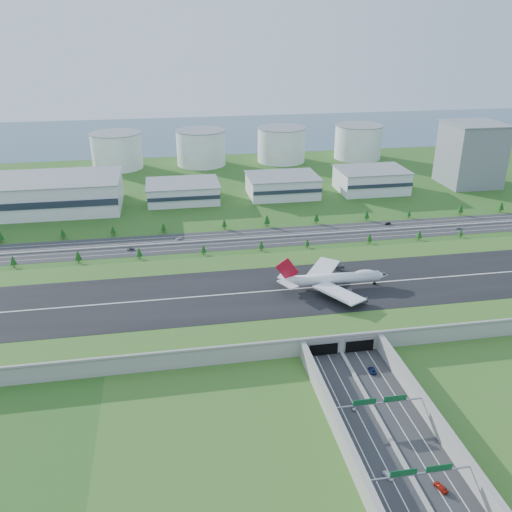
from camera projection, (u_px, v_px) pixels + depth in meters
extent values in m
plane|color=#2A581B|center=(312.00, 301.00, 292.38)|extent=(1200.00, 1200.00, 0.00)
cube|color=gray|center=(312.00, 294.00, 290.77)|extent=(520.00, 100.00, 8.00)
cube|color=#326522|center=(313.00, 288.00, 289.13)|extent=(520.00, 100.00, 0.16)
cube|color=black|center=(313.00, 287.00, 289.08)|extent=(520.00, 58.00, 0.12)
cube|color=silver|center=(313.00, 287.00, 289.05)|extent=(520.00, 0.90, 0.02)
cube|color=gray|center=(342.00, 336.00, 244.35)|extent=(520.00, 1.20, 1.20)
cube|color=#28282B|center=(393.00, 446.00, 193.11)|extent=(34.00, 120.00, 0.12)
cube|color=gray|center=(394.00, 445.00, 192.96)|extent=(1.60, 120.00, 0.90)
cube|color=gray|center=(337.00, 424.00, 197.71)|extent=(2.40, 100.00, 8.00)
cube|color=gray|center=(430.00, 413.00, 203.39)|extent=(2.40, 100.00, 8.00)
cube|color=black|center=(324.00, 349.00, 244.48)|extent=(13.00, 1.20, 6.00)
cube|color=black|center=(359.00, 345.00, 247.13)|extent=(13.00, 1.20, 6.00)
cylinder|color=gray|center=(330.00, 417.00, 202.30)|extent=(0.70, 0.70, 7.00)
cylinder|color=gray|center=(425.00, 405.00, 208.23)|extent=(0.70, 0.70, 7.00)
cube|color=gray|center=(379.00, 403.00, 203.78)|extent=(38.00, 0.50, 0.50)
cube|color=#0C4C23|center=(365.00, 402.00, 202.19)|extent=(9.00, 0.30, 2.40)
cube|color=#0C4C23|center=(395.00, 398.00, 204.06)|extent=(9.00, 0.30, 2.40)
cylinder|color=gray|center=(363.00, 490.00, 170.72)|extent=(0.70, 0.70, 7.00)
cylinder|color=gray|center=(474.00, 474.00, 176.65)|extent=(0.70, 0.70, 7.00)
cube|color=gray|center=(421.00, 473.00, 172.20)|extent=(38.00, 0.50, 0.50)
cube|color=#0C4C23|center=(404.00, 473.00, 170.61)|extent=(9.00, 0.30, 2.40)
cube|color=#0C4C23|center=(439.00, 468.00, 172.48)|extent=(9.00, 0.30, 2.40)
cube|color=#28282B|center=(276.00, 237.00, 378.07)|extent=(560.00, 36.00, 0.12)
cylinder|color=#3D2819|center=(14.00, 265.00, 331.40)|extent=(0.50, 0.50, 2.60)
cone|color=#123A0F|center=(13.00, 261.00, 330.06)|extent=(4.05, 4.05, 5.21)
cylinder|color=#3D2819|center=(79.00, 261.00, 337.32)|extent=(0.50, 0.50, 2.86)
cone|color=#123A0F|center=(78.00, 256.00, 335.85)|extent=(4.45, 4.45, 5.73)
cylinder|color=#3D2819|center=(139.00, 257.00, 343.17)|extent=(0.50, 0.50, 2.63)
cone|color=#123A0F|center=(139.00, 252.00, 341.82)|extent=(4.09, 4.09, 5.26)
cylinder|color=#3D2819|center=(204.00, 253.00, 349.57)|extent=(0.50, 0.50, 2.35)
cone|color=#123A0F|center=(203.00, 249.00, 348.37)|extent=(3.65, 3.65, 4.70)
cylinder|color=#3D2819|center=(261.00, 249.00, 355.45)|extent=(0.50, 0.50, 2.47)
cone|color=#123A0F|center=(261.00, 244.00, 354.18)|extent=(3.85, 3.85, 4.95)
cylinder|color=#3D2819|center=(307.00, 246.00, 360.38)|extent=(0.50, 0.50, 2.08)
cone|color=#123A0F|center=(307.00, 242.00, 359.32)|extent=(3.23, 3.23, 4.15)
cylinder|color=#3D2819|center=(369.00, 242.00, 367.05)|extent=(0.50, 0.50, 2.53)
cone|color=#123A0F|center=(369.00, 237.00, 365.75)|extent=(3.93, 3.93, 5.05)
cylinder|color=#3D2819|center=(419.00, 238.00, 372.69)|extent=(0.50, 0.50, 2.49)
cone|color=#123A0F|center=(420.00, 234.00, 371.41)|extent=(3.88, 3.88, 4.99)
cylinder|color=#3D2819|center=(460.00, 236.00, 377.61)|extent=(0.50, 0.50, 1.98)
cone|color=#123A0F|center=(461.00, 232.00, 376.59)|extent=(3.08, 3.08, 3.97)
cylinder|color=#3D2819|center=(1.00, 241.00, 368.25)|extent=(0.50, 0.50, 2.84)
cone|color=#123A0F|center=(0.00, 236.00, 366.79)|extent=(4.42, 4.42, 5.68)
cylinder|color=#3D2819|center=(63.00, 237.00, 374.64)|extent=(0.50, 0.50, 2.49)
cone|color=#123A0F|center=(63.00, 233.00, 373.36)|extent=(3.88, 3.88, 4.98)
cylinder|color=#3D2819|center=(113.00, 234.00, 379.94)|extent=(0.50, 0.50, 2.44)
cone|color=#123A0F|center=(113.00, 230.00, 378.68)|extent=(3.80, 3.80, 4.89)
cylinder|color=#3D2819|center=(164.00, 231.00, 385.38)|extent=(0.50, 0.50, 2.43)
cone|color=#123A0F|center=(163.00, 227.00, 384.13)|extent=(3.78, 3.78, 4.86)
cylinder|color=#3D2819|center=(224.00, 227.00, 392.15)|extent=(0.50, 0.50, 2.50)
cone|color=#123A0F|center=(224.00, 223.00, 390.86)|extent=(3.89, 3.89, 5.00)
cylinder|color=#3D2819|center=(267.00, 224.00, 396.94)|extent=(0.50, 0.50, 3.04)
cone|color=#123A0F|center=(267.00, 219.00, 395.38)|extent=(4.72, 4.72, 6.07)
cylinder|color=#3D2819|center=(316.00, 222.00, 402.82)|extent=(0.50, 0.50, 2.79)
cone|color=#123A0F|center=(316.00, 217.00, 401.39)|extent=(4.33, 4.33, 5.57)
cylinder|color=#3D2819|center=(366.00, 219.00, 408.98)|extent=(0.50, 0.50, 2.64)
cone|color=#123A0F|center=(367.00, 214.00, 407.62)|extent=(4.11, 4.11, 5.29)
cylinder|color=#3D2819|center=(409.00, 216.00, 414.39)|extent=(0.50, 0.50, 2.12)
cone|color=#123A0F|center=(409.00, 213.00, 413.30)|extent=(3.30, 3.30, 4.24)
cylinder|color=#3D2819|center=(460.00, 213.00, 420.85)|extent=(0.50, 0.50, 2.87)
cone|color=#123A0F|center=(461.00, 208.00, 419.38)|extent=(4.46, 4.46, 5.73)
cylinder|color=#3D2819|center=(500.00, 210.00, 426.21)|extent=(0.50, 0.50, 2.91)
cone|color=#123A0F|center=(501.00, 206.00, 424.72)|extent=(4.52, 4.52, 5.82)
cube|color=silver|center=(43.00, 194.00, 427.77)|extent=(120.00, 60.00, 25.00)
cube|color=silver|center=(183.00, 192.00, 451.44)|extent=(58.00, 42.00, 15.00)
cube|color=silver|center=(282.00, 186.00, 464.29)|extent=(58.00, 42.00, 17.00)
cube|color=silver|center=(371.00, 180.00, 476.36)|extent=(58.00, 42.00, 19.00)
cube|color=gray|center=(471.00, 154.00, 488.44)|extent=(46.00, 46.00, 55.00)
cylinder|color=silver|center=(117.00, 151.00, 546.33)|extent=(50.00, 50.00, 35.00)
cylinder|color=silver|center=(201.00, 148.00, 559.58)|extent=(50.00, 50.00, 35.00)
cylinder|color=silver|center=(281.00, 145.00, 572.84)|extent=(50.00, 50.00, 35.00)
cylinder|color=silver|center=(358.00, 142.00, 586.09)|extent=(50.00, 50.00, 35.00)
cube|color=#38566B|center=(218.00, 132.00, 725.44)|extent=(1200.00, 260.00, 0.06)
cylinder|color=white|center=(334.00, 278.00, 287.42)|extent=(49.50, 6.94, 5.64)
cone|color=white|center=(382.00, 275.00, 290.91)|extent=(7.20, 5.83, 5.64)
cone|color=white|center=(285.00, 281.00, 283.78)|extent=(8.96, 5.87, 5.64)
ellipsoid|color=white|center=(365.00, 273.00, 288.82)|extent=(12.14, 4.71, 3.47)
cube|color=white|center=(339.00, 293.00, 273.96)|extent=(23.32, 28.62, 1.39)
cube|color=white|center=(324.00, 268.00, 301.12)|extent=(24.18, 28.39, 1.39)
cylinder|color=#38383D|center=(347.00, 292.00, 279.52)|extent=(4.65, 2.76, 2.64)
cylinder|color=#38383D|center=(363.00, 300.00, 271.42)|extent=(4.65, 2.76, 2.64)
cylinder|color=#38383D|center=(336.00, 274.00, 298.69)|extent=(4.65, 2.76, 2.64)
cylinder|color=#38383D|center=(340.00, 266.00, 308.16)|extent=(4.65, 2.76, 2.64)
cube|color=white|center=(289.00, 285.00, 278.43)|extent=(9.27, 11.05, 0.53)
cube|color=white|center=(285.00, 275.00, 288.81)|extent=(9.58, 11.03, 0.53)
cube|color=#A60B1F|center=(287.00, 269.00, 281.21)|extent=(12.58, 1.12, 13.22)
cylinder|color=black|center=(374.00, 283.00, 292.29)|extent=(1.67, 0.62, 1.67)
cylinder|color=black|center=(329.00, 289.00, 286.26)|extent=(1.67, 0.62, 1.67)
cylinder|color=black|center=(326.00, 284.00, 291.37)|extent=(1.67, 0.62, 1.67)
cylinder|color=black|center=(319.00, 290.00, 285.56)|extent=(1.67, 0.62, 1.67)
cylinder|color=black|center=(316.00, 285.00, 290.67)|extent=(1.67, 0.62, 1.67)
imported|color=#ABACB0|center=(354.00, 407.00, 211.42)|extent=(2.97, 4.59, 1.45)
imported|color=silver|center=(388.00, 475.00, 179.75)|extent=(2.73, 4.32, 1.35)
imported|color=#0E1946|center=(372.00, 370.00, 233.38)|extent=(3.17, 5.82, 1.55)
imported|color=#9C1C0E|center=(441.00, 487.00, 175.07)|extent=(3.65, 5.93, 1.61)
imported|color=#525257|center=(131.00, 249.00, 356.44)|extent=(4.78, 2.19, 1.59)
imported|color=black|center=(388.00, 223.00, 400.68)|extent=(4.74, 3.25, 1.48)
imported|color=#B7B6BB|center=(458.00, 228.00, 392.53)|extent=(5.14, 3.01, 1.34)
imported|color=silver|center=(179.00, 239.00, 373.34)|extent=(4.98, 3.63, 1.34)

